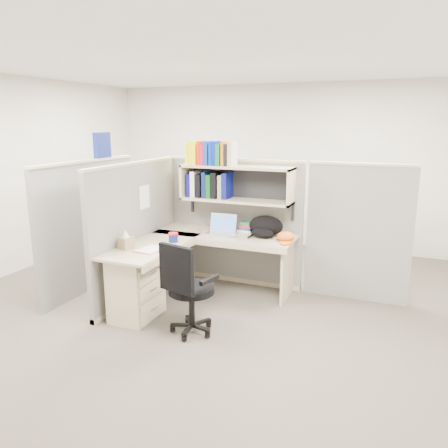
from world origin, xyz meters
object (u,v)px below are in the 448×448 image
at_px(desk, 161,273).
at_px(laptop, 220,224).
at_px(task_chair, 189,303).
at_px(backpack, 265,227).
at_px(snack_canister, 173,237).

relative_size(desk, laptop, 5.17).
distance_m(laptop, task_chair, 1.34).
height_order(desk, laptop, laptop).
relative_size(laptop, task_chair, 0.35).
relative_size(laptop, backpack, 0.81).
bearing_deg(task_chair, laptop, 98.42).
xyz_separation_m(laptop, task_chair, (0.18, -1.23, -0.51)).
bearing_deg(laptop, snack_canister, -126.64).
bearing_deg(snack_canister, backpack, 35.32).
xyz_separation_m(laptop, snack_canister, (-0.36, -0.55, -0.06)).
bearing_deg(desk, laptop, 66.49).
bearing_deg(snack_canister, task_chair, -51.64).
relative_size(backpack, snack_canister, 3.76).
height_order(desk, task_chair, task_chair).
xyz_separation_m(laptop, backpack, (0.54, 0.09, 0.00)).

